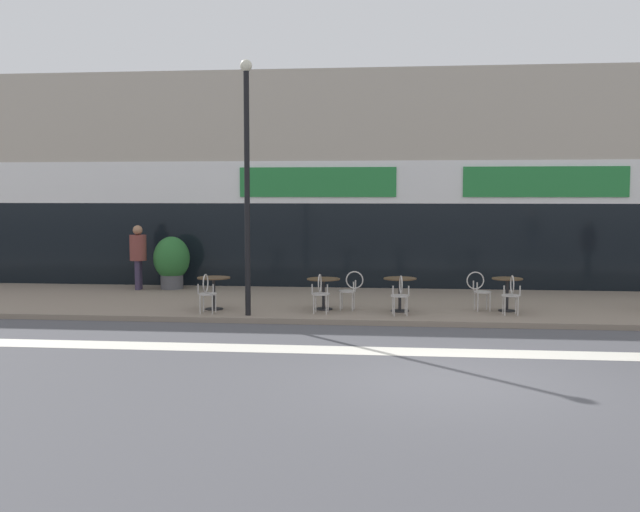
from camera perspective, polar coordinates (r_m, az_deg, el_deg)
name	(u,v)px	position (r m, az deg, el deg)	size (l,w,h in m)	color
ground_plane	(453,380)	(11.54, 10.07, -9.29)	(120.00, 120.00, 0.00)	#4C4C51
sidewalk_slab	(432,305)	(18.64, 8.55, -3.71)	(40.00, 5.50, 0.12)	gray
storefront_facade	(427,183)	(23.15, 8.15, 5.56)	(40.00, 4.06, 6.30)	#B2A899
bike_lane_stripe	(445,352)	(13.44, 9.50, -7.26)	(36.00, 0.70, 0.01)	silver
bistro_table_0	(214,286)	(17.45, -8.09, -2.30)	(0.76, 0.76, 0.75)	black
bistro_table_1	(323,287)	(17.27, 0.27, -2.39)	(0.77, 0.77, 0.72)	black
bistro_table_2	(400,287)	(17.08, 6.11, -2.39)	(0.74, 0.74, 0.77)	black
bistro_table_3	(507,288)	(17.54, 14.07, -2.35)	(0.69, 0.69, 0.76)	black
cafe_chair_0_near	(207,291)	(16.85, -8.62, -2.63)	(0.40, 0.58, 0.90)	#B7B2AD
cafe_chair_1_near	(320,291)	(16.65, 0.03, -2.66)	(0.42, 0.58, 0.90)	#B7B2AD
cafe_chair_1_side	(350,288)	(17.21, 2.34, -2.43)	(0.59, 0.43, 0.90)	#B7B2AD
cafe_chair_2_near	(400,292)	(16.46, 6.14, -2.78)	(0.45, 0.60, 0.90)	#B7B2AD
cafe_chair_3_near	(511,292)	(16.93, 14.37, -2.69)	(0.41, 0.58, 0.90)	#B7B2AD
cafe_chair_3_side	(479,288)	(17.46, 12.04, -2.42)	(0.60, 0.46, 0.90)	#B7B2AD
planter_pot	(172,261)	(21.42, -11.24, -0.38)	(1.01, 1.01, 1.47)	#4C4C51
lamp_post	(247,170)	(16.39, -5.59, 6.52)	(0.26, 0.26, 5.54)	black
pedestrian_far_end	(138,251)	(21.43, -13.69, 0.34)	(0.49, 0.49, 1.80)	#382D47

